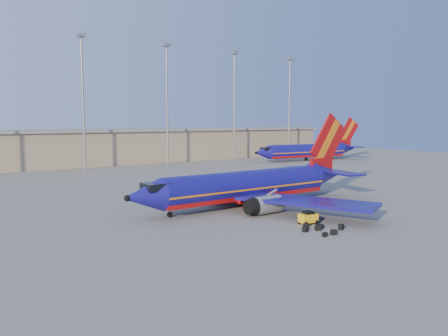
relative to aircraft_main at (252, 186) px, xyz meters
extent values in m
plane|color=slate|center=(0.71, 5.45, -2.49)|extent=(220.00, 220.00, 0.00)
cube|color=gray|center=(10.71, 63.45, 1.51)|extent=(120.00, 15.00, 8.00)
cube|color=slate|center=(10.71, 63.45, 5.71)|extent=(122.00, 16.00, 0.60)
cylinder|color=gray|center=(-4.29, 51.45, 11.51)|extent=(0.44, 0.44, 28.00)
cube|color=gray|center=(-4.29, 51.45, 25.81)|extent=(1.60, 1.60, 0.70)
cylinder|color=gray|center=(15.71, 51.45, 11.51)|extent=(0.44, 0.44, 28.00)
cube|color=gray|center=(15.71, 51.45, 25.81)|extent=(1.60, 1.60, 0.70)
cylinder|color=gray|center=(35.71, 51.45, 11.51)|extent=(0.44, 0.44, 28.00)
cube|color=gray|center=(35.71, 51.45, 25.81)|extent=(1.60, 1.60, 0.70)
cylinder|color=gray|center=(55.71, 51.45, 11.51)|extent=(0.44, 0.44, 28.00)
cube|color=gray|center=(55.71, 51.45, 25.81)|extent=(1.60, 1.60, 0.70)
cylinder|color=navy|center=(-0.83, -0.01, 0.16)|extent=(23.55, 3.77, 3.63)
cube|color=#9D0C0D|center=(-0.83, -0.01, -0.77)|extent=(23.55, 3.09, 1.27)
cube|color=orange|center=(-0.83, -0.01, -0.09)|extent=(23.55, 3.81, 0.22)
cone|color=navy|center=(-14.65, -0.09, 0.16)|extent=(4.14, 3.65, 3.63)
cube|color=black|center=(-13.38, -0.08, 1.09)|extent=(2.37, 2.56, 0.78)
cone|color=navy|center=(13.49, 0.08, 0.50)|extent=(5.12, 3.66, 3.63)
cube|color=#9D0C0D|center=(12.71, 0.08, 1.82)|extent=(4.12, 0.56, 2.16)
cube|color=#9D0C0D|center=(14.08, 0.09, 5.26)|extent=(7.20, 0.36, 7.82)
cube|color=orange|center=(13.88, 0.09, 5.26)|extent=(4.79, 0.44, 6.14)
cube|color=navy|center=(13.08, 3.42, 1.04)|extent=(4.22, 6.76, 0.22)
cube|color=navy|center=(13.12, -3.25, 1.04)|extent=(4.15, 6.74, 0.22)
cube|color=navy|center=(0.59, 8.63, -0.72)|extent=(10.59, 15.89, 0.34)
cube|color=navy|center=(0.70, -8.62, -0.72)|extent=(10.73, 15.87, 0.34)
cube|color=#9D0C0D|center=(-0.34, 0.00, -1.17)|extent=(5.91, 3.86, 0.98)
cylinder|color=gray|center=(-2.03, 5.09, -1.36)|extent=(3.54, 2.08, 2.06)
cylinder|color=gray|center=(-1.97, -5.11, -1.36)|extent=(3.54, 2.08, 2.06)
cylinder|color=gray|center=(-11.61, -0.07, -1.95)|extent=(0.24, 0.24, 1.08)
cylinder|color=black|center=(-11.61, -0.07, -2.18)|extent=(0.63, 0.25, 0.63)
cylinder|color=black|center=(0.63, 2.55, -2.08)|extent=(0.83, 0.54, 0.82)
cylinder|color=black|center=(0.66, -2.55, -2.08)|extent=(0.83, 0.54, 0.82)
cylinder|color=navy|center=(50.89, 39.80, 0.15)|extent=(23.74, 6.70, 3.62)
cube|color=#9D0C0D|center=(50.89, 39.80, -0.78)|extent=(23.65, 6.02, 1.27)
cube|color=orange|center=(50.89, 39.80, -0.09)|extent=(23.75, 6.74, 0.22)
cone|color=navy|center=(37.23, 41.63, 0.15)|extent=(4.55, 4.13, 3.62)
cube|color=black|center=(38.49, 41.46, 1.08)|extent=(2.66, 2.83, 0.78)
cone|color=navy|center=(65.04, 37.91, 0.49)|extent=(5.52, 4.26, 3.62)
cube|color=#9D0C0D|center=(64.27, 38.02, 1.81)|extent=(4.14, 1.08, 2.15)
cube|color=#9D0C0D|center=(65.63, 37.83, 5.24)|extent=(7.16, 1.26, 7.80)
cube|color=orange|center=(65.43, 37.86, 5.24)|extent=(4.79, 1.04, 6.12)
cube|color=navy|center=(65.10, 41.26, 1.03)|extent=(3.40, 6.46, 0.22)
cube|color=navy|center=(64.22, 34.67, 1.03)|extent=(4.86, 6.88, 0.22)
cylinder|color=black|center=(50.89, 39.80, -2.05)|extent=(0.77, 0.77, 0.88)
cube|color=yellow|center=(-1.57, -11.16, -1.83)|extent=(1.98, 1.28, 0.89)
cube|color=black|center=(-1.57, -11.16, -1.29)|extent=(1.00, 1.08, 0.31)
cylinder|color=black|center=(-2.21, -10.58, -2.26)|extent=(0.48, 0.22, 0.46)
cylinder|color=black|center=(-2.33, -11.55, -2.26)|extent=(0.48, 0.22, 0.46)
cylinder|color=black|center=(-0.80, -10.76, -2.26)|extent=(0.48, 0.22, 0.46)
cylinder|color=black|center=(-0.92, -11.73, -2.26)|extent=(0.48, 0.22, 0.46)
cube|color=black|center=(-3.87, -15.44, -2.30)|extent=(0.49, 0.29, 0.39)
cube|color=black|center=(-2.72, -15.50, -2.24)|extent=(0.65, 0.55, 0.50)
cube|color=black|center=(-0.63, -14.61, -2.22)|extent=(0.73, 0.64, 0.54)
cube|color=black|center=(-4.02, -13.13, -2.24)|extent=(0.70, 0.55, 0.50)
cube|color=black|center=(-2.69, -13.55, -2.25)|extent=(0.69, 0.56, 0.48)
cube|color=black|center=(-2.20, -13.04, -2.31)|extent=(0.54, 0.39, 0.37)
cube|color=black|center=(-2.65, -11.92, -2.29)|extent=(0.64, 0.56, 0.41)
cube|color=black|center=(-1.87, -13.06, -2.29)|extent=(0.69, 0.55, 0.41)
camera|label=1|loc=(-34.04, -41.91, 8.07)|focal=35.00mm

